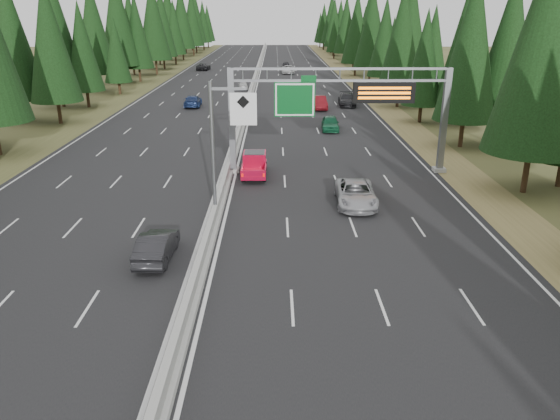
{
  "coord_description": "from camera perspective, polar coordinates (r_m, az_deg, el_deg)",
  "views": [
    {
      "loc": [
        3.56,
        -5.45,
        11.62
      ],
      "look_at": [
        3.79,
        20.0,
        2.39
      ],
      "focal_mm": 35.0,
      "sensor_mm": 36.0,
      "label": 1
    }
  ],
  "objects": [
    {
      "name": "car_onc_white",
      "position": [
        89.06,
        -3.87,
        12.87
      ],
      "size": [
        1.74,
        3.85,
        1.28
      ],
      "primitive_type": "imported",
      "rotation": [
        0.0,
        0.0,
        3.2
      ],
      "color": "#B7B7B7",
      "rests_on": "road"
    },
    {
      "name": "car_ahead_white",
      "position": [
        113.05,
        0.87,
        14.48
      ],
      "size": [
        2.64,
        5.66,
        1.57
      ],
      "primitive_type": "imported",
      "rotation": [
        0.0,
        0.0,
        -0.01
      ],
      "color": "#BDBDBD",
      "rests_on": "road"
    },
    {
      "name": "car_onc_near",
      "position": [
        27.64,
        -12.76,
        -3.67
      ],
      "size": [
        1.59,
        4.31,
        1.41
      ],
      "primitive_type": "imported",
      "rotation": [
        0.0,
        0.0,
        3.12
      ],
      "color": "black",
      "rests_on": "road"
    },
    {
      "name": "road",
      "position": [
        86.31,
        -2.95,
        12.2
      ],
      "size": [
        32.0,
        260.0,
        0.08
      ],
      "primitive_type": "cube",
      "color": "black",
      "rests_on": "ground"
    },
    {
      "name": "tree_row_right",
      "position": [
        71.3,
        15.1,
        17.27
      ],
      "size": [
        11.5,
        244.67,
        18.68
      ],
      "color": "black",
      "rests_on": "ground"
    },
    {
      "name": "car_ahead_dkred",
      "position": [
        70.37,
        4.09,
        11.12
      ],
      "size": [
        1.93,
        5.0,
        1.63
      ],
      "primitive_type": "imported",
      "rotation": [
        0.0,
        0.0,
        0.04
      ],
      "color": "#620E14",
      "rests_on": "road"
    },
    {
      "name": "car_ahead_green",
      "position": [
        57.46,
        5.27,
        9.03
      ],
      "size": [
        1.98,
        4.45,
        1.49
      ],
      "primitive_type": "imported",
      "rotation": [
        0.0,
        0.0,
        -0.05
      ],
      "color": "#15603A",
      "rests_on": "road"
    },
    {
      "name": "sign_gantry",
      "position": [
        41.18,
        7.09,
        10.92
      ],
      "size": [
        16.75,
        0.98,
        7.8
      ],
      "color": "slate",
      "rests_on": "road"
    },
    {
      "name": "car_ahead_far",
      "position": [
        123.87,
        0.58,
        14.91
      ],
      "size": [
        1.83,
        4.12,
        1.38
      ],
      "primitive_type": "imported",
      "rotation": [
        0.0,
        0.0,
        -0.05
      ],
      "color": "black",
      "rests_on": "road"
    },
    {
      "name": "red_pickup",
      "position": [
        41.24,
        -2.68,
        4.97
      ],
      "size": [
        1.78,
        4.99,
        1.63
      ],
      "color": "black",
      "rests_on": "road"
    },
    {
      "name": "car_ahead_dkgrey",
      "position": [
        73.53,
        7.03,
        11.38
      ],
      "size": [
        2.53,
        5.51,
        1.56
      ],
      "primitive_type": "imported",
      "rotation": [
        0.0,
        0.0,
        -0.06
      ],
      "color": "black",
      "rests_on": "road"
    },
    {
      "name": "car_onc_far",
      "position": [
        120.91,
        -8.0,
        14.62
      ],
      "size": [
        2.71,
        5.36,
        1.45
      ],
      "primitive_type": "imported",
      "rotation": [
        0.0,
        0.0,
        3.08
      ],
      "color": "black",
      "rests_on": "road"
    },
    {
      "name": "silver_minivan",
      "position": [
        34.92,
        7.91,
        1.72
      ],
      "size": [
        2.65,
        5.39,
        1.47
      ],
      "primitive_type": "imported",
      "rotation": [
        0.0,
        0.0,
        -0.04
      ],
      "color": "#A0A0A4",
      "rests_on": "road"
    },
    {
      "name": "car_onc_blue",
      "position": [
        72.99,
        -9.1,
        11.18
      ],
      "size": [
        2.27,
        5.13,
        1.47
      ],
      "primitive_type": "imported",
      "rotation": [
        0.0,
        0.0,
        3.19
      ],
      "color": "navy",
      "rests_on": "road"
    },
    {
      "name": "median_barrier",
      "position": [
        86.26,
        -2.95,
        12.45
      ],
      "size": [
        0.7,
        260.0,
        0.85
      ],
      "color": "gray",
      "rests_on": "road"
    },
    {
      "name": "hov_sign_pole",
      "position": [
        31.33,
        -6.01,
        7.12
      ],
      "size": [
        2.8,
        0.5,
        8.0
      ],
      "color": "slate",
      "rests_on": "road"
    },
    {
      "name": "shoulder_left",
      "position": [
        88.84,
        -14.75,
        11.81
      ],
      "size": [
        3.6,
        260.0,
        0.06
      ],
      "primitive_type": "cube",
      "color": "#434721",
      "rests_on": "ground"
    },
    {
      "name": "shoulder_right",
      "position": [
        87.4,
        9.06,
        12.08
      ],
      "size": [
        3.6,
        260.0,
        0.06
      ],
      "primitive_type": "cube",
      "color": "olive",
      "rests_on": "ground"
    },
    {
      "name": "tree_row_left",
      "position": [
        84.63,
        -18.96,
        17.47
      ],
      "size": [
        11.3,
        246.12,
        18.66
      ],
      "color": "black",
      "rests_on": "ground"
    }
  ]
}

